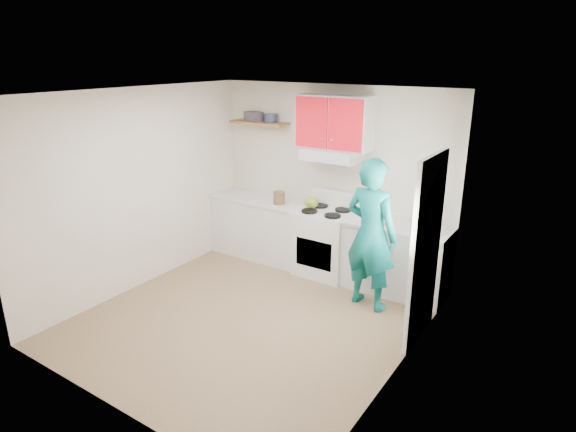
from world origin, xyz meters
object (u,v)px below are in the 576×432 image
Objects in this scene: stove at (325,243)px; person at (371,235)px; kettle at (311,202)px; tin at (271,118)px; crock at (279,198)px.

stove is 1.15m from person.
person is (1.16, -0.55, -0.07)m from kettle.
tin is at bearing 169.13° from stove.
stove is 1.97m from tin.
person is (0.90, -0.52, 0.47)m from stove.
tin is 1.00× the size of kettle.
kettle is at bearing 173.78° from stove.
crock is at bearing -175.30° from stove.
stove is 0.60m from kettle.
person is (1.97, -0.73, -1.16)m from tin.
person reaches higher than crock.
crock is 1.71m from person.
crock reaches higher than stove.
kettle is 0.98× the size of crock.
tin is 1.37m from kettle.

